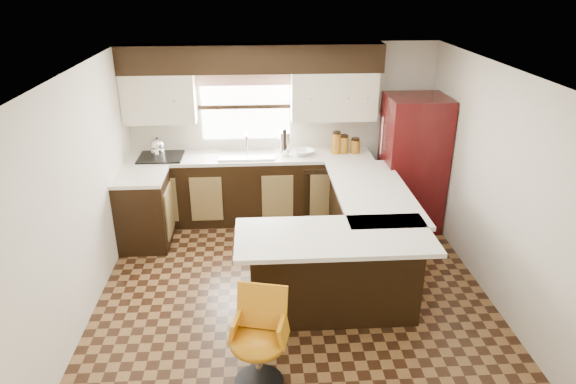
{
  "coord_description": "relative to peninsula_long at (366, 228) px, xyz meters",
  "views": [
    {
      "loc": [
        -0.36,
        -4.71,
        3.24
      ],
      "look_at": [
        -0.03,
        0.45,
        1.02
      ],
      "focal_mm": 32.0,
      "sensor_mm": 36.0,
      "label": 1
    }
  ],
  "objects": [
    {
      "name": "floor",
      "position": [
        -0.9,
        -0.62,
        -0.45
      ],
      "size": [
        4.4,
        4.4,
        0.0
      ],
      "primitive_type": "plane",
      "color": "#49301A",
      "rests_on": "ground"
    },
    {
      "name": "ceiling",
      "position": [
        -0.9,
        -0.62,
        1.95
      ],
      "size": [
        4.4,
        4.4,
        0.0
      ],
      "primitive_type": "plane",
      "rotation": [
        3.14,
        0.0,
        0.0
      ],
      "color": "silver",
      "rests_on": "wall_back"
    },
    {
      "name": "wall_back",
      "position": [
        -0.9,
        1.58,
        0.75
      ],
      "size": [
        4.4,
        0.0,
        4.4
      ],
      "primitive_type": "plane",
      "rotation": [
        1.57,
        0.0,
        0.0
      ],
      "color": "beige",
      "rests_on": "floor"
    },
    {
      "name": "wall_front",
      "position": [
        -0.9,
        -2.83,
        0.75
      ],
      "size": [
        4.4,
        0.0,
        4.4
      ],
      "primitive_type": "plane",
      "rotation": [
        -1.57,
        0.0,
        0.0
      ],
      "color": "beige",
      "rests_on": "floor"
    },
    {
      "name": "wall_left",
      "position": [
        -3.0,
        -0.62,
        0.75
      ],
      "size": [
        0.0,
        4.4,
        4.4
      ],
      "primitive_type": "plane",
      "rotation": [
        1.57,
        0.0,
        1.57
      ],
      "color": "beige",
      "rests_on": "floor"
    },
    {
      "name": "wall_right",
      "position": [
        1.2,
        -0.62,
        0.75
      ],
      "size": [
        0.0,
        4.4,
        4.4
      ],
      "primitive_type": "plane",
      "rotation": [
        1.57,
        0.0,
        -1.57
      ],
      "color": "beige",
      "rests_on": "floor"
    },
    {
      "name": "base_cab_back",
      "position": [
        -1.35,
        1.28,
        0.0
      ],
      "size": [
        3.3,
        0.6,
        0.9
      ],
      "primitive_type": "cube",
      "color": "black",
      "rests_on": "floor"
    },
    {
      "name": "base_cab_left",
      "position": [
        -2.7,
        0.62,
        0.0
      ],
      "size": [
        0.6,
        0.7,
        0.9
      ],
      "primitive_type": "cube",
      "color": "black",
      "rests_on": "floor"
    },
    {
      "name": "counter_back",
      "position": [
        -1.35,
        1.28,
        0.47
      ],
      "size": [
        3.3,
        0.6,
        0.04
      ],
      "primitive_type": "cube",
      "color": "silver",
      "rests_on": "base_cab_back"
    },
    {
      "name": "counter_left",
      "position": [
        -2.7,
        0.62,
        0.47
      ],
      "size": [
        0.6,
        0.7,
        0.04
      ],
      "primitive_type": "cube",
      "color": "silver",
      "rests_on": "base_cab_left"
    },
    {
      "name": "soffit",
      "position": [
        -1.3,
        1.4,
        1.77
      ],
      "size": [
        3.4,
        0.35,
        0.36
      ],
      "primitive_type": "cube",
      "color": "black",
      "rests_on": "wall_back"
    },
    {
      "name": "upper_cab_left",
      "position": [
        -2.52,
        1.4,
        1.27
      ],
      "size": [
        0.94,
        0.35,
        0.64
      ],
      "primitive_type": "cube",
      "color": "beige",
      "rests_on": "wall_back"
    },
    {
      "name": "upper_cab_right",
      "position": [
        -0.22,
        1.4,
        1.27
      ],
      "size": [
        1.14,
        0.35,
        0.64
      ],
      "primitive_type": "cube",
      "color": "beige",
      "rests_on": "wall_back"
    },
    {
      "name": "window_pane",
      "position": [
        -1.4,
        1.56,
        1.1
      ],
      "size": [
        1.2,
        0.02,
        0.9
      ],
      "primitive_type": "cube",
      "color": "white",
      "rests_on": "wall_back"
    },
    {
      "name": "valance",
      "position": [
        -1.4,
        1.52,
        1.49
      ],
      "size": [
        1.3,
        0.06,
        0.18
      ],
      "primitive_type": "cube",
      "color": "#D19B93",
      "rests_on": "wall_back"
    },
    {
      "name": "sink",
      "position": [
        -1.4,
        1.25,
        0.51
      ],
      "size": [
        0.75,
        0.45,
        0.03
      ],
      "primitive_type": "cube",
      "color": "#B2B2B7",
      "rests_on": "counter_back"
    },
    {
      "name": "dishwasher",
      "position": [
        -0.35,
        0.99,
        -0.02
      ],
      "size": [
        0.58,
        0.03,
        0.78
      ],
      "primitive_type": "cube",
      "color": "black",
      "rests_on": "floor"
    },
    {
      "name": "cooktop",
      "position": [
        -2.55,
        1.25,
        0.51
      ],
      "size": [
        0.58,
        0.5,
        0.02
      ],
      "primitive_type": "cube",
      "color": "black",
      "rests_on": "counter_back"
    },
    {
      "name": "peninsula_long",
      "position": [
        0.0,
        0.0,
        0.0
      ],
      "size": [
        0.6,
        1.95,
        0.9
      ],
      "primitive_type": "cube",
      "color": "black",
      "rests_on": "floor"
    },
    {
      "name": "peninsula_return",
      "position": [
        -0.53,
        -0.97,
        0.0
      ],
      "size": [
        1.65,
        0.6,
        0.9
      ],
      "primitive_type": "cube",
      "color": "black",
      "rests_on": "floor"
    },
    {
      "name": "counter_pen_long",
      "position": [
        0.05,
        0.0,
        0.47
      ],
      "size": [
        0.84,
        1.95,
        0.04
      ],
      "primitive_type": "cube",
      "color": "silver",
      "rests_on": "peninsula_long"
    },
    {
      "name": "counter_pen_return",
      "position": [
        -0.55,
        -1.06,
        0.47
      ],
      "size": [
        1.89,
        0.84,
        0.04
      ],
      "primitive_type": "cube",
      "color": "silver",
      "rests_on": "peninsula_return"
    },
    {
      "name": "refrigerator",
      "position": [
        0.8,
        0.96,
        0.45
      ],
      "size": [
        0.77,
        0.74,
        1.79
      ],
      "primitive_type": "cube",
      "color": "#3D0A0B",
      "rests_on": "floor"
    },
    {
      "name": "bar_chair",
      "position": [
        -1.29,
        -1.95,
        -0.01
      ],
      "size": [
        0.56,
        0.56,
        0.87
      ],
      "primitive_type": null,
      "rotation": [
        0.0,
        0.0,
        -0.23
      ],
      "color": "orange",
      "rests_on": "floor"
    },
    {
      "name": "kettle",
      "position": [
        -2.58,
        1.26,
        0.65
      ],
      "size": [
        0.19,
        0.19,
        0.26
      ],
      "primitive_type": null,
      "color": "silver",
      "rests_on": "cooktop"
    },
    {
      "name": "percolator",
      "position": [
        -0.89,
        1.28,
        0.65
      ],
      "size": [
        0.14,
        0.14,
        0.32
      ],
      "primitive_type": "cylinder",
      "color": "silver",
      "rests_on": "counter_back"
    },
    {
      "name": "mixing_bowl",
      "position": [
        -0.62,
        1.28,
        0.53
      ],
      "size": [
        0.35,
        0.35,
        0.07
      ],
      "primitive_type": "imported",
      "rotation": [
        0.0,
        0.0,
        0.35
      ],
      "color": "white",
      "rests_on": "counter_back"
    },
    {
      "name": "canister_large",
      "position": [
        -0.18,
        1.3,
        0.63
      ],
      "size": [
        0.13,
        0.13,
        0.28
      ],
      "primitive_type": "cylinder",
      "color": "#935C16",
      "rests_on": "counter_back"
    },
    {
      "name": "canister_med",
      "position": [
        -0.07,
        1.3,
        0.61
      ],
      "size": [
        0.13,
        0.13,
        0.23
      ],
      "primitive_type": "cylinder",
      "color": "#935C16",
      "rests_on": "counter_back"
    },
    {
      "name": "canister_small",
      "position": [
        0.09,
        1.3,
        0.59
      ],
      "size": [
        0.13,
        0.13,
        0.18
      ],
      "primitive_type": "cylinder",
      "color": "#935C16",
      "rests_on": "counter_back"
    }
  ]
}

